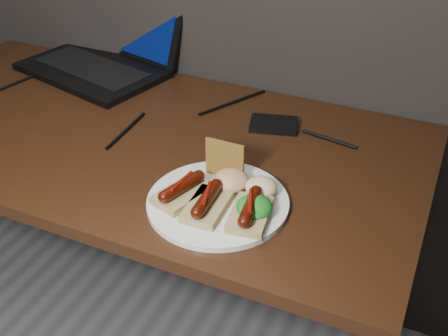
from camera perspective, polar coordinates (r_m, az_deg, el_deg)
The scene contains 12 objects.
desk at distance 1.42m, azimuth -9.13°, elevation 0.45°, with size 1.40×0.70×0.75m.
laptop at distance 1.72m, azimuth -11.95°, elevation 11.68°, with size 0.48×0.43×0.25m.
hard_drive at distance 1.38m, azimuth 5.08°, elevation 4.43°, with size 0.12×0.07×0.02m, color black.
desk_cables at distance 1.46m, azimuth -6.36°, elevation 5.97°, with size 0.98×0.43×0.01m.
plate at distance 1.12m, azimuth -0.64°, elevation -3.50°, with size 0.28×0.28×0.01m, color silver.
bread_sausage_left at distance 1.11m, azimuth -4.27°, elevation -2.33°, with size 0.10×0.13×0.04m.
bread_sausage_center at distance 1.08m, azimuth -1.74°, elevation -3.58°, with size 0.08×0.12×0.04m.
bread_sausage_right at distance 1.06m, azimuth 2.66°, elevation -4.38°, with size 0.09×0.12×0.04m.
crispbread at distance 1.16m, azimuth 0.09°, elevation 0.87°, with size 0.09×0.01×0.09m, color #A4772C.
salad_greens at distance 1.07m, azimuth 3.11°, elevation -4.00°, with size 0.07×0.07×0.04m, color #0F4F10.
salsa_mound at distance 1.14m, azimuth 0.73°, elevation -1.24°, with size 0.07×0.07×0.04m, color #A42F10.
coleslaw_mound at distance 1.12m, azimuth 3.80°, elevation -1.95°, with size 0.06×0.06×0.04m, color white.
Camera 1 is at (0.69, 0.41, 1.44)m, focal length 45.00 mm.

